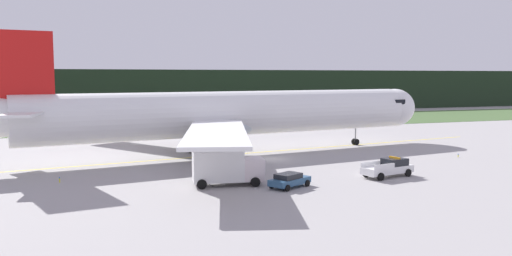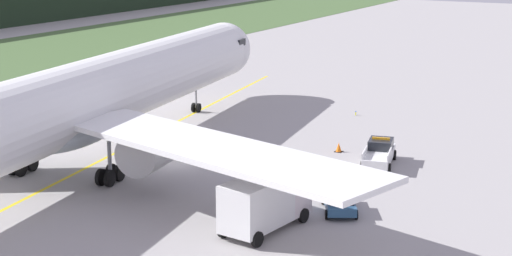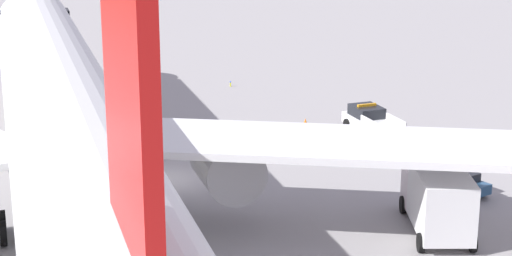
# 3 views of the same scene
# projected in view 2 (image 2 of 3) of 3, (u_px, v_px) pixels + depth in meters

# --- Properties ---
(ground) EXTENTS (320.00, 320.00, 0.00)m
(ground) POSITION_uv_depth(u_px,v_px,m) (173.00, 163.00, 61.27)
(ground) COLOR #989495
(taxiway_centerline_main) EXTENTS (81.85, 12.51, 0.01)m
(taxiway_centerline_main) POSITION_uv_depth(u_px,v_px,m) (92.00, 165.00, 60.80)
(taxiway_centerline_main) COLOR yellow
(taxiway_centerline_main) RESTS_ON ground
(airliner) EXTENTS (62.12, 50.38, 14.70)m
(airliner) POSITION_uv_depth(u_px,v_px,m) (84.00, 101.00, 59.04)
(airliner) COLOR white
(airliner) RESTS_ON ground
(ops_pickup_truck) EXTENTS (5.84, 3.13, 1.94)m
(ops_pickup_truck) POSITION_uv_depth(u_px,v_px,m) (379.00, 153.00, 60.67)
(ops_pickup_truck) COLOR white
(ops_pickup_truck) RESTS_ON ground
(catering_truck) EXTENTS (6.71, 3.42, 3.44)m
(catering_truck) POSITION_uv_depth(u_px,v_px,m) (264.00, 202.00, 46.99)
(catering_truck) COLOR silver
(catering_truck) RESTS_ON ground
(staff_car) EXTENTS (4.42, 3.48, 1.30)m
(staff_car) POSITION_uv_depth(u_px,v_px,m) (339.00, 201.00, 50.38)
(staff_car) COLOR #2A4F74
(staff_car) RESTS_ON ground
(apron_cone) EXTENTS (0.61, 0.61, 0.77)m
(apron_cone) POSITION_uv_depth(u_px,v_px,m) (339.00, 147.00, 64.34)
(apron_cone) COLOR black
(apron_cone) RESTS_ON ground
(taxiway_edge_light_east) EXTENTS (0.12, 0.12, 0.44)m
(taxiway_edge_light_east) POSITION_uv_depth(u_px,v_px,m) (356.00, 113.00, 77.28)
(taxiway_edge_light_east) COLOR yellow
(taxiway_edge_light_east) RESTS_ON ground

